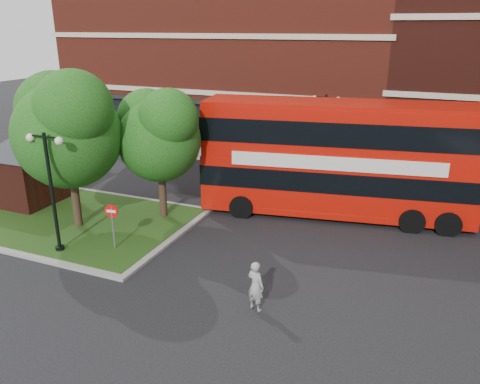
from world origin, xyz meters
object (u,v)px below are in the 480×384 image
at_px(woman, 256,286).
at_px(car_silver, 245,150).
at_px(bus, 337,152).
at_px(car_white, 401,173).

relative_size(woman, car_silver, 0.38).
bearing_deg(bus, woman, -103.34).
distance_m(bus, car_white, 6.87).
height_order(woman, car_silver, woman).
distance_m(bus, woman, 9.49).
bearing_deg(woman, car_white, -81.89).
distance_m(woman, car_silver, 17.96).
bearing_deg(car_white, bus, 149.87).
relative_size(bus, car_white, 2.90).
bearing_deg(bus, car_silver, 126.45).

